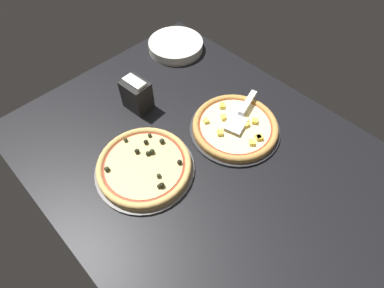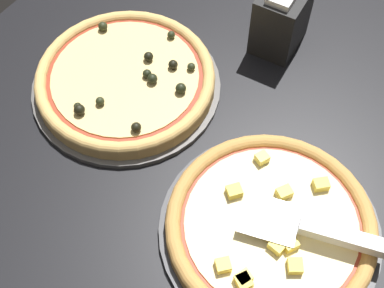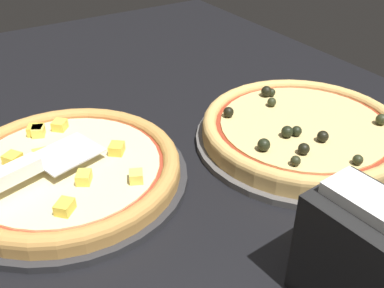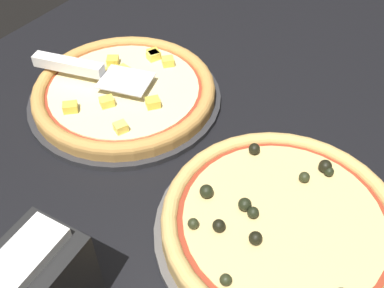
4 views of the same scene
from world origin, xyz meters
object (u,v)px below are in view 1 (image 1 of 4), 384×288
(pizza_front, at_px, (235,126))
(plate_stack, at_px, (176,45))
(serving_spatula, at_px, (245,107))
(pizza_back, at_px, (144,166))
(napkin_holder, at_px, (137,95))

(pizza_front, xyz_separation_m, plate_stack, (0.51, -0.18, -0.00))
(pizza_front, distance_m, plate_stack, 0.54)
(pizza_front, height_order, serving_spatula, serving_spatula)
(plate_stack, bearing_deg, serving_spatula, 168.74)
(pizza_back, relative_size, napkin_holder, 2.35)
(serving_spatula, distance_m, napkin_holder, 0.41)
(pizza_back, bearing_deg, pizza_front, -105.96)
(pizza_front, xyz_separation_m, napkin_holder, (0.35, 0.18, 0.04))
(pizza_back, distance_m, plate_stack, 0.67)
(pizza_front, relative_size, napkin_holder, 2.35)
(serving_spatula, bearing_deg, plate_stack, -11.26)
(pizza_back, xyz_separation_m, napkin_holder, (0.25, -0.17, 0.04))
(pizza_front, distance_m, napkin_holder, 0.39)
(plate_stack, bearing_deg, napkin_holder, 115.37)
(napkin_holder, bearing_deg, plate_stack, -64.63)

